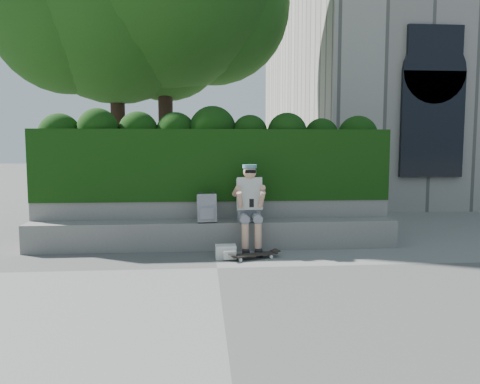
{
  "coord_description": "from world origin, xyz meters",
  "views": [
    {
      "loc": [
        -0.2,
        -6.29,
        1.67
      ],
      "look_at": [
        0.4,
        1.0,
        0.95
      ],
      "focal_mm": 35.0,
      "sensor_mm": 36.0,
      "label": 1
    }
  ],
  "objects": [
    {
      "name": "tree_right",
      "position": [
        -2.24,
        5.52,
        5.0
      ],
      "size": [
        4.62,
        4.62,
        7.32
      ],
      "rotation": [
        0.0,
        0.0,
        0.18
      ],
      "color": "black",
      "rests_on": "ground"
    },
    {
      "name": "person",
      "position": [
        0.56,
        1.07,
        0.75
      ],
      "size": [
        0.4,
        0.76,
        1.38
      ],
      "color": "gray",
      "rests_on": "ground"
    },
    {
      "name": "backpack_ground",
      "position": [
        0.15,
        0.56,
        0.1
      ],
      "size": [
        0.31,
        0.22,
        0.2
      ],
      "primitive_type": "cube",
      "rotation": [
        0.0,
        0.0,
        0.02
      ],
      "color": "silver",
      "rests_on": "ground"
    },
    {
      "name": "skateboard",
      "position": [
        0.57,
        0.48,
        0.06
      ],
      "size": [
        0.73,
        0.39,
        0.07
      ],
      "rotation": [
        0.0,
        0.0,
        0.31
      ],
      "color": "black",
      "rests_on": "ground"
    },
    {
      "name": "ground",
      "position": [
        0.0,
        0.0,
        0.0
      ],
      "size": [
        80.0,
        80.0,
        0.0
      ],
      "primitive_type": "plane",
      "color": "slate",
      "rests_on": "ground"
    },
    {
      "name": "backpack_plaid",
      "position": [
        -0.12,
        1.15,
        0.67
      ],
      "size": [
        0.32,
        0.18,
        0.45
      ],
      "primitive_type": "cube",
      "rotation": [
        0.0,
        0.0,
        0.07
      ],
      "color": "#A4A4A8",
      "rests_on": "bench_ledge"
    },
    {
      "name": "planter_wall",
      "position": [
        0.0,
        1.73,
        0.38
      ],
      "size": [
        6.0,
        0.5,
        0.75
      ],
      "primitive_type": "cube",
      "color": "gray",
      "rests_on": "ground"
    },
    {
      "name": "bench_ledge",
      "position": [
        0.0,
        1.25,
        0.23
      ],
      "size": [
        6.0,
        0.45,
        0.45
      ],
      "primitive_type": "cube",
      "color": "gray",
      "rests_on": "ground"
    },
    {
      "name": "hedge",
      "position": [
        0.0,
        1.95,
        1.35
      ],
      "size": [
        6.0,
        1.0,
        1.2
      ],
      "primitive_type": "cube",
      "color": "black",
      "rests_on": "planter_wall"
    }
  ]
}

